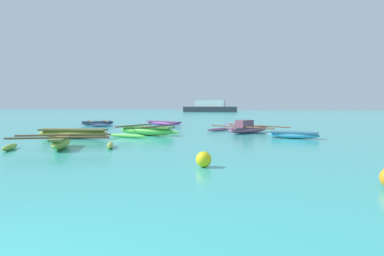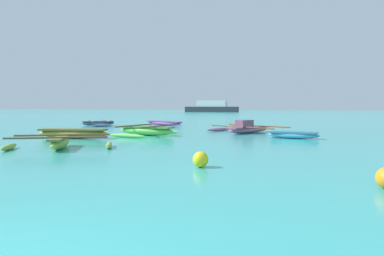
# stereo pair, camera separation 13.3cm
# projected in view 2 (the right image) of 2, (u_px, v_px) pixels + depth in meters

# --- Properties ---
(moored_boat_0) EXTENTS (1.73, 2.75, 0.35)m
(moored_boat_0) POSITION_uv_depth(u_px,v_px,m) (234.00, 126.00, 22.29)
(moored_boat_0) COLOR #B8ABE4
(moored_boat_0) RESTS_ON ground_plane
(moored_boat_1) EXTENTS (5.10, 4.44, 0.74)m
(moored_boat_1) POSITION_uv_depth(u_px,v_px,m) (248.00, 129.00, 19.28)
(moored_boat_1) COLOR #B96A91
(moored_boat_1) RESTS_ON ground_plane
(moored_boat_2) EXTENTS (3.48, 1.25, 0.45)m
(moored_boat_2) POSITION_uv_depth(u_px,v_px,m) (73.00, 133.00, 16.11)
(moored_boat_2) COLOR #A29934
(moored_boat_2) RESTS_ON ground_plane
(moored_boat_3) EXTENTS (3.90, 2.84, 0.48)m
(moored_boat_3) POSITION_uv_depth(u_px,v_px,m) (60.00, 143.00, 12.23)
(moored_boat_3) COLOR #92B442
(moored_boat_3) RESTS_ON ground_plane
(moored_boat_4) EXTENTS (3.90, 4.52, 0.39)m
(moored_boat_4) POSITION_uv_depth(u_px,v_px,m) (98.00, 123.00, 26.77)
(moored_boat_4) COLOR slate
(moored_boat_4) RESTS_ON ground_plane
(moored_boat_5) EXTENTS (3.40, 3.73, 0.52)m
(moored_boat_5) POSITION_uv_depth(u_px,v_px,m) (146.00, 131.00, 17.80)
(moored_boat_5) COLOR #67D551
(moored_boat_5) RESTS_ON ground_plane
(moored_boat_6) EXTENTS (3.65, 2.32, 0.31)m
(moored_boat_6) POSITION_uv_depth(u_px,v_px,m) (164.00, 123.00, 27.15)
(moored_boat_6) COLOR #BD54B5
(moored_boat_6) RESTS_ON ground_plane
(moored_boat_7) EXTENTS (2.42, 1.02, 0.32)m
(moored_boat_7) POSITION_uv_depth(u_px,v_px,m) (294.00, 135.00, 16.06)
(moored_boat_7) COLOR #49AFDE
(moored_boat_7) RESTS_ON ground_plane
(mooring_buoy_1) EXTENTS (0.40, 0.40, 0.40)m
(mooring_buoy_1) POSITION_uv_depth(u_px,v_px,m) (201.00, 159.00, 8.54)
(mooring_buoy_1) COLOR yellow
(mooring_buoy_1) RESTS_ON ground_plane
(distant_ferry) EXTENTS (12.90, 2.84, 2.84)m
(distant_ferry) POSITION_uv_depth(u_px,v_px,m) (212.00, 107.00, 83.38)
(distant_ferry) COLOR #2D333D
(distant_ferry) RESTS_ON ground_plane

